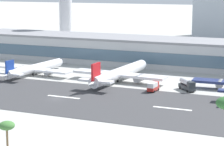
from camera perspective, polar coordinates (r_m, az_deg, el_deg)
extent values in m
plane|color=#A8A8A3|center=(155.44, -6.78, -3.14)|extent=(1400.00, 1400.00, 0.00)
cube|color=#38383A|center=(158.20, -6.19, -2.87)|extent=(800.00, 42.27, 0.08)
cube|color=white|center=(157.68, -5.85, -2.89)|extent=(12.00, 1.20, 0.01)
cube|color=white|center=(143.79, 7.28, -4.26)|extent=(12.00, 1.20, 0.01)
cube|color=#B7BABC|center=(218.25, 5.48, 2.43)|extent=(187.54, 24.99, 11.41)
cube|color=#476075|center=(206.45, 4.40, 1.81)|extent=(181.91, 0.30, 5.13)
cube|color=gray|center=(217.44, 5.51, 4.05)|extent=(189.41, 25.24, 1.00)
cylinder|color=silver|center=(267.05, -5.60, 6.38)|extent=(7.03, 7.03, 33.97)
cylinder|color=white|center=(197.90, -9.24, 0.59)|extent=(6.46, 34.58, 3.44)
sphere|color=white|center=(211.59, -6.41, 1.31)|extent=(3.27, 3.27, 3.27)
cone|color=white|center=(184.81, -12.48, -0.25)|extent=(3.63, 6.44, 3.10)
cube|color=white|center=(197.43, -9.36, 0.46)|extent=(34.17, 8.13, 0.76)
cylinder|color=gray|center=(193.04, -7.56, 0.09)|extent=(2.65, 5.00, 2.24)
cylinder|color=gray|center=(202.22, -11.07, 0.47)|extent=(2.65, 5.00, 2.24)
cube|color=white|center=(185.76, -12.21, -0.07)|extent=(11.71, 3.84, 0.61)
cube|color=navy|center=(185.34, -12.24, 0.66)|extent=(0.96, 4.68, 5.51)
cylinder|color=black|center=(196.96, -9.52, -0.12)|extent=(0.62, 0.62, 0.95)
cylinder|color=white|center=(181.84, 0.98, 0.02)|extent=(6.84, 42.11, 4.19)
sphere|color=white|center=(200.61, 3.59, 1.01)|extent=(3.98, 3.98, 3.98)
cone|color=white|center=(163.60, -2.23, -1.20)|extent=(4.24, 7.77, 3.77)
cube|color=white|center=(181.18, 0.86, -0.16)|extent=(38.08, 8.67, 0.92)
cylinder|color=gray|center=(177.83, 3.32, -0.62)|extent=(3.09, 6.03, 2.73)
cylinder|color=gray|center=(185.13, -1.50, -0.16)|extent=(3.09, 6.03, 2.73)
cube|color=white|center=(164.95, -1.95, -0.95)|extent=(13.03, 4.27, 0.74)
cube|color=red|center=(164.38, -1.95, 0.05)|extent=(1.03, 5.69, 6.71)
cylinder|color=black|center=(180.51, 0.69, -0.93)|extent=(0.75, 0.75, 1.15)
cylinder|color=gray|center=(172.59, 12.92, -1.27)|extent=(2.78, 5.66, 2.59)
cube|color=#2D3338|center=(168.64, 9.02, -1.70)|extent=(7.51, 8.14, 1.40)
cylinder|color=silver|center=(169.16, 8.88, -1.05)|extent=(5.36, 5.75, 2.10)
cube|color=#2D3338|center=(165.48, 9.53, -1.38)|extent=(3.14, 3.11, 1.80)
cylinder|color=black|center=(165.62, 9.07, -2.17)|extent=(0.80, 0.87, 0.90)
cylinder|color=black|center=(166.78, 9.87, -2.11)|extent=(0.80, 0.87, 0.90)
cylinder|color=black|center=(170.83, 8.18, -1.75)|extent=(0.80, 0.87, 0.90)
cylinder|color=black|center=(171.95, 8.96, -1.69)|extent=(0.80, 0.87, 0.90)
cube|color=#B2231E|center=(165.66, 4.99, -1.86)|extent=(2.74, 6.13, 1.20)
cube|color=silver|center=(164.70, 4.90, -1.44)|extent=(2.55, 4.45, 1.60)
cube|color=#B2231E|center=(167.34, 5.27, -1.27)|extent=(2.30, 1.80, 1.50)
cylinder|color=black|center=(167.28, 5.63, -1.96)|extent=(0.33, 0.91, 0.90)
cylinder|color=black|center=(168.12, 4.87, -1.88)|extent=(0.33, 0.91, 0.90)
cylinder|color=black|center=(163.46, 5.10, -2.25)|extent=(0.33, 0.91, 0.90)
cylinder|color=black|center=(164.32, 4.33, -2.17)|extent=(0.33, 0.91, 0.90)
ellipsoid|color=#427538|center=(97.88, -12.59, -6.21)|extent=(3.31, 3.31, 1.82)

